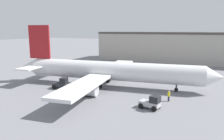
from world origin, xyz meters
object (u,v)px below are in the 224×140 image
(baggage_tug, at_px, (151,103))
(ground_crew_worker, at_px, (169,96))
(belt_loader_truck, at_px, (85,88))
(airplane, at_px, (107,71))
(pushback_tug, at_px, (62,83))

(baggage_tug, bearing_deg, ground_crew_worker, 80.95)
(belt_loader_truck, bearing_deg, airplane, 104.64)
(ground_crew_worker, relative_size, baggage_tug, 0.55)
(belt_loader_truck, height_order, pushback_tug, pushback_tug)
(ground_crew_worker, xyz_separation_m, pushback_tug, (-20.47, -1.31, 0.07))
(airplane, relative_size, ground_crew_worker, 24.11)
(ground_crew_worker, distance_m, baggage_tug, 4.83)
(belt_loader_truck, bearing_deg, pushback_tug, -163.43)
(airplane, distance_m, pushback_tug, 9.29)
(baggage_tug, xyz_separation_m, belt_loader_truck, (-12.93, 2.42, -0.01))
(airplane, xyz_separation_m, belt_loader_truck, (-1.13, -6.41, -2.21))
(airplane, bearing_deg, pushback_tug, -150.53)
(airplane, distance_m, belt_loader_truck, 6.88)
(ground_crew_worker, bearing_deg, pushback_tug, -78.25)
(belt_loader_truck, relative_size, pushback_tug, 1.01)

